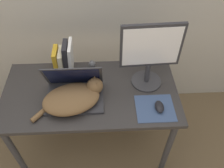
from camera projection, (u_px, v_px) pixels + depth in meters
desk at (91, 101)px, 1.67m from camera, size 1.18×0.60×0.75m
laptop at (74, 91)px, 1.53m from camera, size 0.37×0.27×0.26m
cat at (74, 97)px, 1.49m from camera, size 0.45×0.34×0.14m
external_monitor at (150, 53)px, 1.47m from camera, size 0.38×0.21×0.47m
mousepad at (155, 108)px, 1.50m from camera, size 0.24×0.22×0.00m
computer_mouse at (159, 107)px, 1.48m from camera, size 0.06×0.10×0.04m
book_row at (64, 60)px, 1.66m from camera, size 0.13×0.17×0.24m
webcam at (92, 64)px, 1.71m from camera, size 0.05×0.05×0.08m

